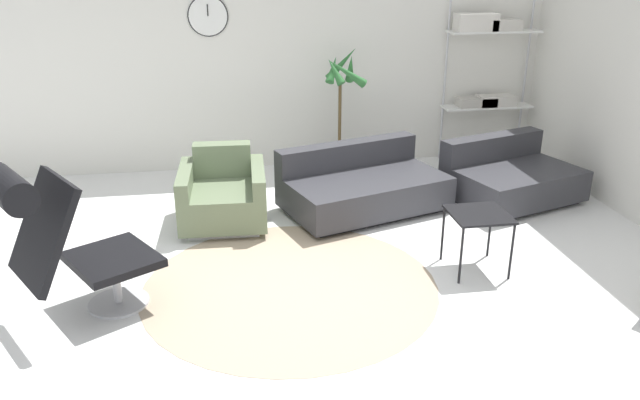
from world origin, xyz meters
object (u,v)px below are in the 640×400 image
side_table (478,219)px  potted_plant (341,120)px  couch_low (362,188)px  lounge_chair (58,230)px  couch_second (510,179)px  armchair_red (223,197)px  shelf_unit (487,60)px

side_table → potted_plant: potted_plant is taller
couch_low → side_table: couch_low is taller
lounge_chair → couch_low: lounge_chair is taller
lounge_chair → side_table: size_ratio=2.35×
couch_second → couch_low: bearing=-17.5°
couch_second → potted_plant: 1.98m
armchair_red → shelf_unit: shelf_unit is taller
side_table → potted_plant: (-0.64, 2.52, 0.21)m
lounge_chair → side_table: lounge_chair is taller
couch_second → side_table: size_ratio=2.96×
lounge_chair → shelf_unit: shelf_unit is taller
couch_low → potted_plant: (-0.01, 1.10, 0.42)m
armchair_red → couch_low: 1.39m
couch_second → potted_plant: bearing=-52.1°
potted_plant → shelf_unit: size_ratio=0.75×
side_table → shelf_unit: shelf_unit is taller
armchair_red → shelf_unit: (3.18, 1.48, 0.97)m
shelf_unit → side_table: bearing=-113.0°
couch_low → shelf_unit: 2.47m
potted_plant → side_table: bearing=-75.8°
couch_low → potted_plant: size_ratio=1.20×
potted_plant → shelf_unit: 1.92m
armchair_red → side_table: bearing=149.4°
lounge_chair → couch_second: size_ratio=0.79×
potted_plant → shelf_unit: shelf_unit is taller
side_table → armchair_red: bearing=147.1°
couch_second → lounge_chair: bearing=4.9°
couch_second → shelf_unit: size_ratio=0.75×
side_table → lounge_chair: bearing=-174.7°
couch_low → side_table: size_ratio=3.56×
couch_low → couch_second: 1.59m
couch_low → shelf_unit: shelf_unit is taller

